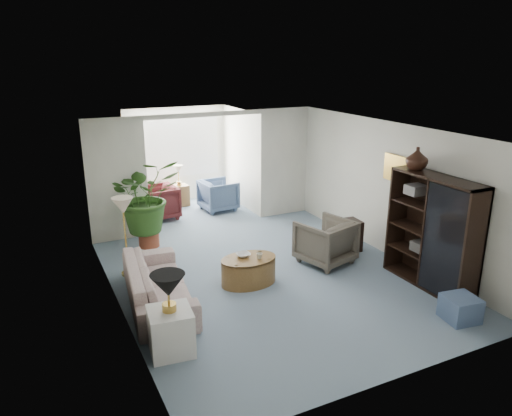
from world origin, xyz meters
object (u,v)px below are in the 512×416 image
coffee_bowl (243,255)px  sunroom_chair_blue (218,195)px  side_table_dark (347,236)px  sofa (158,283)px  entertainment_cabinet (433,232)px  sunroom_table (180,195)px  floor_lamp (123,206)px  end_table (171,331)px  table_lamp (168,285)px  coffee_cup (259,256)px  ottoman (460,308)px  cabinet_urn (417,159)px  sunroom_chair_maroon (158,203)px  wingback_chair (325,241)px  framed_picture (397,168)px  coffee_table (249,271)px  plant_pot (149,239)px

coffee_bowl → sunroom_chair_blue: size_ratio=0.28×
side_table_dark → sofa: bearing=-173.3°
entertainment_cabinet → sunroom_table: bearing=111.3°
coffee_bowl → floor_lamp: bearing=146.4°
floor_lamp → sunroom_chair_blue: (2.78, 2.71, -0.88)m
end_table → table_lamp: table_lamp is taller
side_table_dark → table_lamp: bearing=-156.0°
coffee_cup → table_lamp: bearing=-146.5°
ottoman → sunroom_table: bearing=105.3°
entertainment_cabinet → cabinet_urn: size_ratio=4.95×
floor_lamp → sunroom_chair_maroon: floor_lamp is taller
cabinet_urn → sunroom_chair_blue: bearing=108.5°
sofa → side_table_dark: (3.84, 0.45, -0.02)m
ottoman → wingback_chair: bearing=103.4°
cabinet_urn → ottoman: size_ratio=0.83×
side_table_dark → sunroom_chair_maroon: bearing=128.6°
framed_picture → cabinet_urn: bearing=-108.1°
floor_lamp → wingback_chair: bearing=-17.6°
coffee_bowl → sunroom_chair_maroon: bearing=96.1°
end_table → cabinet_urn: size_ratio=1.59×
coffee_table → plant_pot: coffee_table is taller
table_lamp → coffee_cup: bearing=33.5°
end_table → entertainment_cabinet: entertainment_cabinet is taller
sunroom_chair_blue → floor_lamp: bearing=129.8°
sofa → coffee_cup: (1.68, -0.10, 0.18)m
sofa → wingback_chair: bearing=-80.6°
coffee_cup → wingback_chair: (1.47, 0.25, -0.09)m
entertainment_cabinet → sunroom_chair_maroon: bearing=120.4°
sunroom_chair_maroon → end_table: bearing=-18.1°
side_table_dark → plant_pot: side_table_dark is taller
sofa → floor_lamp: (-0.20, 1.22, 0.93)m
ottoman → side_table_dark: bearing=88.2°
sofa → floor_lamp: size_ratio=6.13×
wingback_chair → entertainment_cabinet: (1.02, -1.50, 0.52)m
coffee_bowl → side_table_dark: bearing=8.5°
coffee_bowl → end_table: bearing=-139.3°
end_table → plant_pot: bearing=80.1°
framed_picture → entertainment_cabinet: bearing=-100.8°
sofa → table_lamp: (-0.20, -1.35, 0.62)m
floor_lamp → sunroom_table: 4.13m
sofa → coffee_table: sofa is taller
sofa → plant_pot: size_ratio=5.51×
end_table → entertainment_cabinet: size_ratio=0.32×
plant_pot → sunroom_chair_blue: (2.13, 1.60, 0.21)m
sofa → plant_pot: sofa is taller
table_lamp → plant_pot: bearing=80.1°
entertainment_cabinet → table_lamp: bearing=179.9°
wingback_chair → sunroom_chair_blue: size_ratio=1.09×
sofa → sunroom_chair_maroon: 4.07m
coffee_table → wingback_chair: bearing=5.5°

